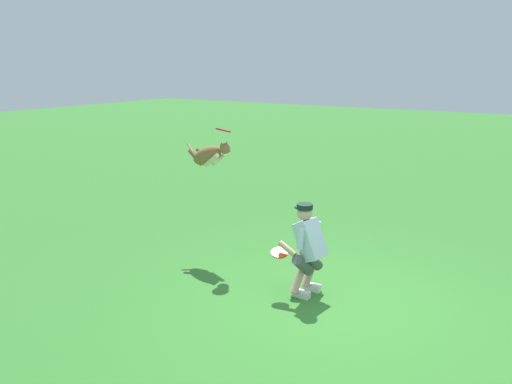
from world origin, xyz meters
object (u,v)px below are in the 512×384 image
at_px(dog, 209,155).
at_px(frisbee_flying, 223,130).
at_px(person, 308,247).
at_px(frisbee_held, 279,253).

xyz_separation_m(dog, frisbee_flying, (-0.34, 0.06, 0.44)).
height_order(dog, frisbee_flying, frisbee_flying).
bearing_deg(dog, frisbee_flying, -0.86).
xyz_separation_m(person, dog, (2.12, -0.58, 0.98)).
distance_m(person, frisbee_held, 0.40).
bearing_deg(frisbee_flying, frisbee_held, 153.52).
distance_m(dog, frisbee_flying, 0.56).
distance_m(person, frisbee_flying, 2.34).
relative_size(dog, frisbee_held, 4.39).
height_order(dog, frisbee_held, dog).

